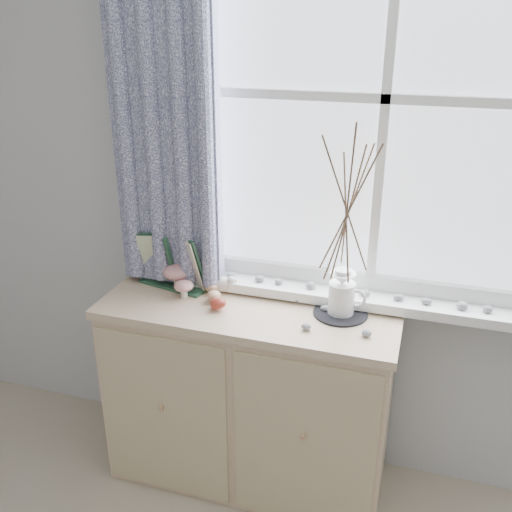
% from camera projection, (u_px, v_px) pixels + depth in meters
% --- Properties ---
extents(sideboard, '(1.20, 0.45, 0.85)m').
position_uv_depth(sideboard, '(248.00, 396.00, 2.43)').
color(sideboard, beige).
rests_on(sideboard, ground).
extents(botanical_book, '(0.37, 0.20, 0.24)m').
position_uv_depth(botanical_book, '(169.00, 263.00, 2.37)').
color(botanical_book, '#21452F').
rests_on(botanical_book, sideboard).
extents(toadstool_cluster, '(0.16, 0.17, 0.11)m').
position_uv_depth(toadstool_cluster, '(179.00, 276.00, 2.38)').
color(toadstool_cluster, white).
rests_on(toadstool_cluster, sideboard).
extents(wooden_eggs, '(0.14, 0.17, 0.07)m').
position_uv_depth(wooden_eggs, '(214.00, 295.00, 2.31)').
color(wooden_eggs, tan).
rests_on(wooden_eggs, sideboard).
extents(songbird_figurine, '(0.14, 0.07, 0.08)m').
position_uv_depth(songbird_figurine, '(221.00, 283.00, 2.39)').
color(songbird_figurine, silver).
rests_on(songbird_figurine, sideboard).
extents(crocheted_doily, '(0.21, 0.21, 0.01)m').
position_uv_depth(crocheted_doily, '(340.00, 313.00, 2.22)').
color(crocheted_doily, black).
rests_on(crocheted_doily, sideboard).
extents(twig_pitcher, '(0.30, 0.30, 0.77)m').
position_uv_depth(twig_pitcher, '(347.00, 206.00, 2.05)').
color(twig_pitcher, white).
rests_on(twig_pitcher, crocheted_doily).
extents(sideboard_pebbles, '(0.34, 0.23, 0.03)m').
position_uv_depth(sideboard_pebbles, '(323.00, 317.00, 2.17)').
color(sideboard_pebbles, gray).
rests_on(sideboard_pebbles, sideboard).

